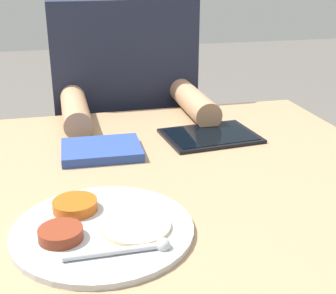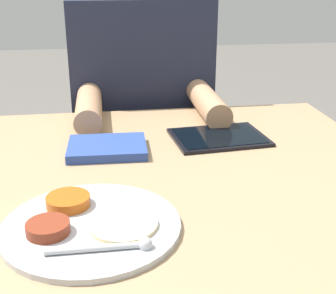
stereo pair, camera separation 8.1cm
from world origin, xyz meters
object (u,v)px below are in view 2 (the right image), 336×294
Objects in this scene: red_notebook at (107,148)px; tablet_device at (219,137)px; thali_tray at (89,224)px; person_diner at (143,149)px.

red_notebook is 0.76× the size of tablet_device.
thali_tray reaches higher than tablet_device.
tablet_device is 0.19× the size of person_diner.
person_diner reaches higher than red_notebook.
red_notebook is at bearing -104.45° from person_diner.
tablet_device is at bearing 50.48° from thali_tray.
thali_tray reaches higher than red_notebook.
red_notebook reaches higher than tablet_device.
red_notebook is at bearing -170.54° from tablet_device.
red_notebook is 0.52m from person_diner.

